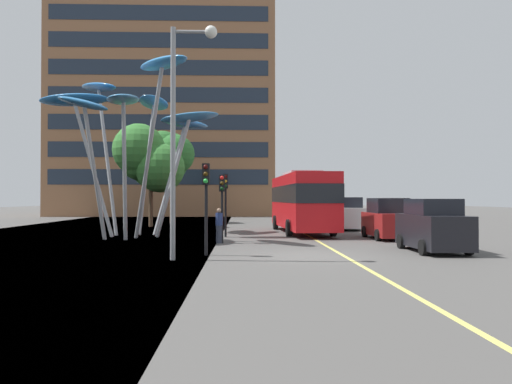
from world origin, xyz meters
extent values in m
cube|color=#54514F|center=(0.00, 0.00, -0.05)|extent=(120.00, 240.00, 0.10)
cube|color=#E0D666|center=(1.30, 0.00, 0.00)|extent=(0.16, 144.00, 0.01)
cube|color=red|center=(1.25, 11.73, 1.95)|extent=(3.08, 10.40, 3.21)
cube|color=black|center=(1.25, 11.73, 2.40)|extent=(3.11, 10.50, 1.03)
cube|color=yellow|center=(0.97, 16.79, 3.26)|extent=(1.39, 0.18, 0.36)
cube|color=#B2B2B7|center=(1.25, 11.73, 3.68)|extent=(2.08, 3.69, 0.24)
cylinder|color=black|center=(2.33, 14.98, 0.48)|extent=(0.33, 0.97, 0.96)
cylinder|color=black|center=(-0.19, 14.84, 0.48)|extent=(0.33, 0.97, 0.96)
cylinder|color=black|center=(2.66, 8.97, 0.48)|extent=(0.33, 0.97, 0.96)
cylinder|color=black|center=(0.14, 8.84, 0.48)|extent=(0.33, 0.97, 0.96)
cylinder|color=#9EA0A5|center=(-6.31, 8.69, 3.32)|extent=(1.99, 0.21, 6.70)
ellipsoid|color=#4299E0|center=(-5.41, 8.69, 6.65)|extent=(3.27, 1.39, 0.90)
cylinder|color=#9EA0A5|center=(-6.80, 10.94, 3.41)|extent=(1.84, 2.18, 6.89)
ellipsoid|color=#2D7FD1|center=(-6.02, 11.89, 6.82)|extent=(3.47, 3.80, 0.49)
cylinder|color=#9EA0A5|center=(-8.32, 11.48, 4.14)|extent=(0.56, 3.05, 8.35)
ellipsoid|color=#4299E0|center=(-8.15, 12.90, 8.29)|extent=(2.01, 3.71, 0.71)
cylinder|color=#9EA0A5|center=(-10.53, 10.70, 4.49)|extent=(1.85, 1.98, 9.02)
ellipsoid|color=#2D7FD1|center=(-11.31, 11.55, 8.97)|extent=(3.54, 3.66, 1.07)
cylinder|color=#9EA0A5|center=(-10.83, 8.99, 3.84)|extent=(2.48, 0.55, 7.74)
ellipsoid|color=#2D7FD1|center=(-11.97, 9.16, 7.68)|extent=(4.25, 2.09, 0.82)
cylinder|color=#9EA0A5|center=(-10.02, 6.68, 3.43)|extent=(1.03, 1.37, 6.91)
ellipsoid|color=#388EDB|center=(-10.39, 6.13, 6.87)|extent=(2.76, 3.11, 0.74)
cylinder|color=#9EA0A5|center=(-8.45, 6.48, 3.53)|extent=(0.30, 1.11, 7.09)
ellipsoid|color=#4CA3E5|center=(-8.41, 6.04, 7.06)|extent=(1.85, 3.67, 0.77)
cylinder|color=#9EA0A5|center=(-7.31, 6.84, 4.38)|extent=(2.09, 2.76, 8.84)
ellipsoid|color=#388EDB|center=(-6.40, 5.59, 8.77)|extent=(3.62, 4.30, 0.78)
cylinder|color=black|center=(-3.84, 0.18, 1.72)|extent=(0.12, 0.12, 3.45)
cube|color=black|center=(-3.84, 0.04, 3.05)|extent=(0.28, 0.24, 0.80)
sphere|color=#390706|center=(-3.84, -0.09, 3.31)|extent=(0.18, 0.18, 0.18)
sphere|color=#3A2707|center=(-3.84, -0.09, 3.05)|extent=(0.18, 0.18, 0.18)
sphere|color=green|center=(-3.84, -0.09, 2.79)|extent=(0.18, 0.18, 0.18)
cylinder|color=black|center=(-3.45, 5.03, 1.63)|extent=(0.12, 0.12, 3.26)
cube|color=black|center=(-3.45, 4.89, 2.86)|extent=(0.28, 0.24, 0.80)
sphere|color=red|center=(-3.45, 4.76, 3.12)|extent=(0.18, 0.18, 0.18)
sphere|color=#3A2707|center=(-3.45, 4.76, 2.86)|extent=(0.18, 0.18, 0.18)
sphere|color=black|center=(-3.45, 4.76, 2.60)|extent=(0.18, 0.18, 0.18)
cylinder|color=black|center=(-3.41, 8.73, 1.74)|extent=(0.12, 0.12, 3.49)
cube|color=black|center=(-3.41, 8.59, 3.09)|extent=(0.28, 0.24, 0.80)
sphere|color=#390706|center=(-3.41, 8.46, 3.35)|extent=(0.18, 0.18, 0.18)
sphere|color=orange|center=(-3.41, 8.46, 3.09)|extent=(0.18, 0.18, 0.18)
sphere|color=black|center=(-3.41, 8.46, 2.83)|extent=(0.18, 0.18, 0.18)
cube|color=black|center=(5.16, 1.13, 0.83)|extent=(1.73, 4.01, 1.30)
cube|color=black|center=(5.16, 1.13, 1.81)|extent=(1.59, 2.20, 0.64)
cylinder|color=black|center=(6.02, 2.37, 0.30)|extent=(0.20, 0.60, 0.60)
cylinder|color=black|center=(4.30, 2.37, 0.30)|extent=(0.20, 0.60, 0.60)
cylinder|color=black|center=(6.02, -0.11, 0.30)|extent=(0.20, 0.60, 0.60)
cylinder|color=black|center=(4.30, -0.11, 0.30)|extent=(0.20, 0.60, 0.60)
cube|color=maroon|center=(5.19, 7.11, 0.78)|extent=(1.78, 4.10, 1.20)
cube|color=black|center=(5.19, 7.11, 1.77)|extent=(1.63, 2.26, 0.78)
cylinder|color=black|center=(6.08, 8.38, 0.30)|extent=(0.20, 0.60, 0.60)
cylinder|color=black|center=(4.31, 8.38, 0.30)|extent=(0.20, 0.60, 0.60)
cylinder|color=black|center=(6.08, 5.84, 0.30)|extent=(0.20, 0.60, 0.60)
cylinder|color=black|center=(4.31, 5.84, 0.30)|extent=(0.20, 0.60, 0.60)
cube|color=silver|center=(4.68, 14.47, 0.84)|extent=(1.77, 4.14, 1.33)
cube|color=black|center=(4.68, 14.47, 1.86)|extent=(1.63, 2.28, 0.70)
cylinder|color=black|center=(5.56, 15.76, 0.30)|extent=(0.20, 0.60, 0.60)
cylinder|color=black|center=(3.79, 15.76, 0.30)|extent=(0.20, 0.60, 0.60)
cylinder|color=black|center=(5.56, 13.19, 0.30)|extent=(0.20, 0.60, 0.60)
cylinder|color=black|center=(3.79, 13.19, 0.30)|extent=(0.20, 0.60, 0.60)
cylinder|color=gray|center=(-4.90, -1.14, 4.06)|extent=(0.18, 0.18, 8.12)
cylinder|color=gray|center=(-4.24, -1.14, 7.97)|extent=(1.32, 0.12, 0.12)
sphere|color=silver|center=(-3.58, -1.14, 7.97)|extent=(0.44, 0.44, 0.44)
cylinder|color=brown|center=(-9.40, 18.36, 1.45)|extent=(0.32, 0.32, 2.90)
sphere|color=#387A33|center=(-8.53, 17.34, 4.39)|extent=(3.64, 3.64, 3.64)
sphere|color=#387A33|center=(-10.11, 17.70, 4.94)|extent=(2.94, 2.94, 2.94)
sphere|color=#387A33|center=(-10.12, 17.57, 5.74)|extent=(3.89, 3.89, 3.89)
sphere|color=#387A33|center=(-9.11, 18.40, 4.66)|extent=(3.68, 3.68, 3.68)
cylinder|color=brown|center=(-8.55, 23.81, 1.98)|extent=(0.52, 0.52, 3.96)
sphere|color=#2D6B2D|center=(-8.80, 24.84, 5.19)|extent=(2.88, 2.88, 2.88)
sphere|color=#2D6B2D|center=(-8.34, 23.53, 5.97)|extent=(3.47, 3.47, 3.47)
sphere|color=#2D6B2D|center=(-8.47, 23.75, 6.09)|extent=(2.77, 2.77, 2.77)
sphere|color=#2D6B2D|center=(-9.44, 23.94, 6.62)|extent=(2.91, 2.91, 2.91)
sphere|color=#2D6B2D|center=(-8.89, 24.37, 6.36)|extent=(3.32, 3.32, 3.32)
cylinder|color=#2D3342|center=(-3.59, 4.98, 0.42)|extent=(0.29, 0.29, 0.85)
cylinder|color=navy|center=(-3.59, 4.98, 1.15)|extent=(0.34, 0.34, 0.60)
sphere|color=#937056|center=(-3.59, 4.98, 1.56)|extent=(0.22, 0.22, 0.22)
cube|color=#8E6042|center=(-12.13, 42.47, 12.74)|extent=(27.04, 10.26, 25.48)
cube|color=#1E2838|center=(-12.13, 37.32, 4.62)|extent=(25.41, 0.08, 1.78)
cube|color=#1E2838|center=(-12.13, 37.32, 7.80)|extent=(25.41, 0.08, 1.78)
cube|color=#1E2838|center=(-12.13, 37.32, 10.99)|extent=(25.41, 0.08, 1.78)
cube|color=#1E2838|center=(-12.13, 37.32, 14.17)|extent=(25.41, 0.08, 1.78)
cube|color=#1E2838|center=(-12.13, 37.32, 17.36)|extent=(25.41, 0.08, 1.78)
cube|color=#1E2838|center=(-12.13, 37.32, 20.54)|extent=(25.41, 0.08, 1.78)
cube|color=#1E2838|center=(-12.13, 37.32, 23.73)|extent=(25.41, 0.08, 1.78)
camera|label=1|loc=(-2.50, -17.64, 2.15)|focal=33.20mm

